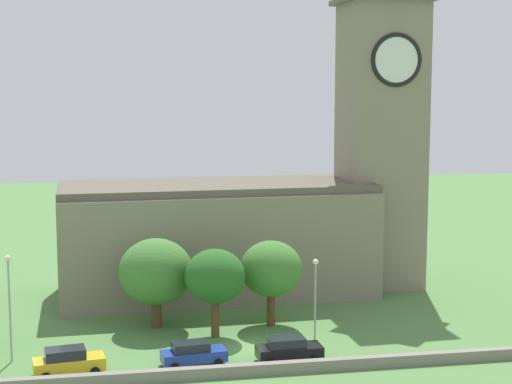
% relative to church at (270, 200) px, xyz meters
% --- Properties ---
extents(ground_plane, '(200.00, 200.00, 0.00)m').
position_rel_church_xyz_m(ground_plane, '(-5.06, -2.01, -8.78)').
color(ground_plane, '#517F42').
extents(church, '(35.37, 12.81, 31.99)m').
position_rel_church_xyz_m(church, '(0.00, 0.00, 0.00)').
color(church, gray).
rests_on(church, ground).
extents(quay_barrier, '(46.25, 0.70, 0.80)m').
position_rel_church_xyz_m(quay_barrier, '(-5.06, -22.82, -8.38)').
color(quay_barrier, gray).
rests_on(quay_barrier, ground).
extents(car_yellow, '(4.98, 2.75, 1.90)m').
position_rel_church_xyz_m(car_yellow, '(-18.15, -20.49, -7.82)').
color(car_yellow, gold).
rests_on(car_yellow, ground).
extents(car_blue, '(4.73, 2.48, 1.71)m').
position_rel_church_xyz_m(car_blue, '(-9.59, -20.11, -7.91)').
color(car_blue, '#233D9E').
rests_on(car_blue, ground).
extents(car_black, '(4.72, 2.38, 1.81)m').
position_rel_church_xyz_m(car_black, '(-2.80, -20.56, -7.87)').
color(car_black, black).
rests_on(car_black, ground).
extents(streetlamp_west_end, '(0.44, 0.44, 7.76)m').
position_rel_church_xyz_m(streetlamp_west_end, '(-22.26, -16.97, -3.68)').
color(streetlamp_west_end, '#9EA0A5').
rests_on(streetlamp_west_end, ground).
extents(streetlamp_west_mid, '(0.44, 0.44, 6.65)m').
position_rel_church_xyz_m(streetlamp_west_mid, '(0.05, -17.11, -4.31)').
color(streetlamp_west_mid, '#9EA0A5').
rests_on(streetlamp_west_mid, ground).
extents(tree_riverside_west, '(4.74, 4.74, 7.02)m').
position_rel_church_xyz_m(tree_riverside_west, '(-7.17, -13.87, -3.94)').
color(tree_riverside_west, brown).
rests_on(tree_riverside_west, ground).
extents(tree_by_tower, '(6.01, 6.01, 7.35)m').
position_rel_church_xyz_m(tree_by_tower, '(-11.55, -10.41, -4.16)').
color(tree_by_tower, brown).
rests_on(tree_by_tower, ground).
extents(tree_riverside_east, '(5.08, 5.08, 7.07)m').
position_rel_church_xyz_m(tree_riverside_east, '(-2.23, -11.57, -4.04)').
color(tree_riverside_east, brown).
rests_on(tree_riverside_east, ground).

